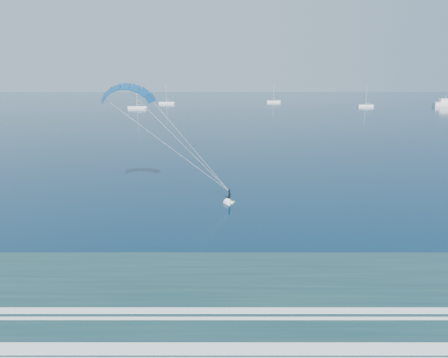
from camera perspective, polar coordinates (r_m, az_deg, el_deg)
kitesurfer_rig at (r=47.96m, az=-6.31°, el=5.29°), size 16.46×6.42×16.08m
motor_yacht at (r=263.28m, az=29.20°, el=9.44°), size 14.99×4.00×6.20m
sailboat_0 at (r=216.49m, az=-12.31°, el=9.98°), size 9.33×2.40×12.72m
sailboat_1 at (r=252.30m, az=-8.22°, el=10.72°), size 9.19×2.40×12.32m
sailboat_2 at (r=266.33m, az=7.07°, el=10.94°), size 8.64×2.40×11.76m
sailboat_3 at (r=237.84m, az=19.57°, el=9.85°), size 8.25×2.40×11.33m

